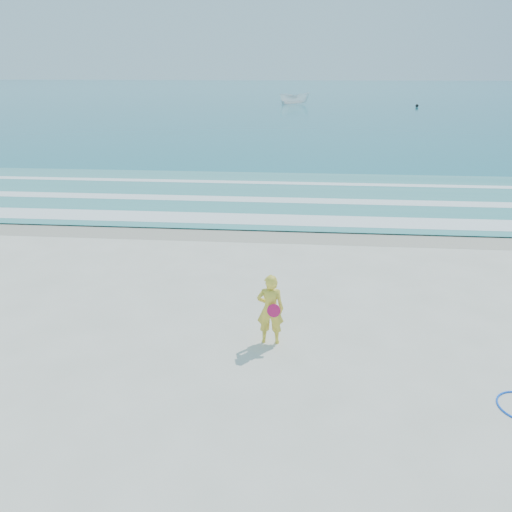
{
  "coord_description": "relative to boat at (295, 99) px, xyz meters",
  "views": [
    {
      "loc": [
        1.35,
        -7.42,
        5.38
      ],
      "look_at": [
        0.34,
        4.0,
        1.0
      ],
      "focal_mm": 35.0,
      "sensor_mm": 36.0,
      "label": 1
    }
  ],
  "objects": [
    {
      "name": "buoy",
      "position": [
        16.89,
        -3.99,
        -0.62
      ],
      "size": [
        0.43,
        0.43,
        0.43
      ],
      "primitive_type": "sphere",
      "color": "black",
      "rests_on": "ocean"
    },
    {
      "name": "shallow",
      "position": [
        -0.22,
        -55.55,
        -0.83
      ],
      "size": [
        400.0,
        10.0,
        0.01
      ],
      "primitive_type": "cube",
      "color": "#59B7AD",
      "rests_on": "ocean"
    },
    {
      "name": "foam_far",
      "position": [
        -0.22,
        -53.05,
        -0.82
      ],
      "size": [
        400.0,
        0.6,
        0.01
      ],
      "primitive_type": "cube",
      "color": "white",
      "rests_on": "shallow"
    },
    {
      "name": "boat",
      "position": [
        0.0,
        0.0,
        0.0
      ],
      "size": [
        4.39,
        1.8,
        1.67
      ],
      "primitive_type": "imported",
      "rotation": [
        0.0,
        0.0,
        1.61
      ],
      "color": "white",
      "rests_on": "ocean"
    },
    {
      "name": "ground",
      "position": [
        -0.22,
        -69.55,
        -0.88
      ],
      "size": [
        400.0,
        400.0,
        0.0
      ],
      "primitive_type": "plane",
      "color": "silver",
      "rests_on": "ground"
    },
    {
      "name": "wet_sand",
      "position": [
        -0.22,
        -60.55,
        -0.88
      ],
      "size": [
        400.0,
        2.4,
        0.0
      ],
      "primitive_type": "cube",
      "color": "#B2A893",
      "rests_on": "ground"
    },
    {
      "name": "ocean",
      "position": [
        -0.22,
        35.45,
        -0.86
      ],
      "size": [
        400.0,
        190.0,
        0.04
      ],
      "primitive_type": "cube",
      "color": "#19727F",
      "rests_on": "ground"
    },
    {
      "name": "foam_mid",
      "position": [
        -0.22,
        -56.35,
        -0.82
      ],
      "size": [
        400.0,
        0.9,
        0.01
      ],
      "primitive_type": "cube",
      "color": "white",
      "rests_on": "shallow"
    },
    {
      "name": "woman",
      "position": [
        0.62,
        -67.92,
        -0.12
      ],
      "size": [
        0.55,
        0.4,
        1.52
      ],
      "color": "yellow",
      "rests_on": "ground"
    },
    {
      "name": "foam_near",
      "position": [
        -0.22,
        -59.25,
        -0.82
      ],
      "size": [
        400.0,
        1.4,
        0.01
      ],
      "primitive_type": "cube",
      "color": "white",
      "rests_on": "shallow"
    }
  ]
}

